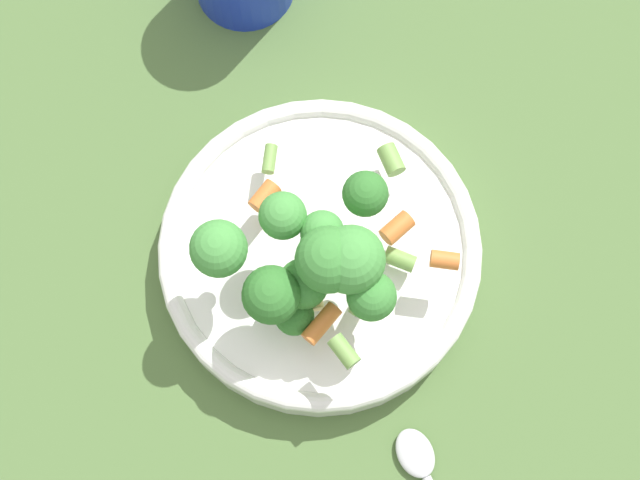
# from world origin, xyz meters

# --- Properties ---
(ground_plane) EXTENTS (3.00, 3.00, 0.00)m
(ground_plane) POSITION_xyz_m (0.00, 0.00, 0.00)
(ground_plane) COLOR #4C6B38
(bowl) EXTENTS (0.24, 0.24, 0.04)m
(bowl) POSITION_xyz_m (0.00, 0.00, 0.02)
(bowl) COLOR white
(bowl) RESTS_ON ground_plane
(pasta_salad) EXTENTS (0.17, 0.18, 0.09)m
(pasta_salad) POSITION_xyz_m (0.02, -0.01, 0.09)
(pasta_salad) COLOR #8CB766
(pasta_salad) RESTS_ON bowl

